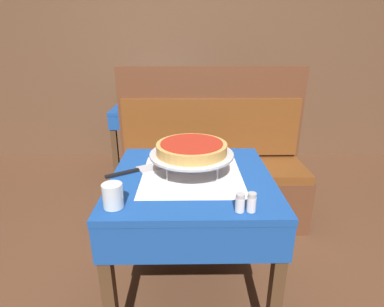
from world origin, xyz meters
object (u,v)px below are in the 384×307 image
object	(u,v)px
deep_dish_pizza	(192,148)
pepper_shaker	(252,202)
dining_table_rear	(159,113)
condiment_caddy	(157,99)
water_glass_near	(113,196)
salt_shaker	(240,203)
booth_bench	(211,178)
pizza_pan_stand	(192,155)
pizza_server	(135,171)
dining_table_front	(192,197)

from	to	relation	value
deep_dish_pizza	pepper_shaker	size ratio (longest dim) A/B	4.33
dining_table_rear	condiment_caddy	size ratio (longest dim) A/B	4.63
water_glass_near	dining_table_rear	bearing A→B (deg)	90.28
dining_table_rear	salt_shaker	distance (m)	2.08
booth_bench	pizza_pan_stand	world-z (taller)	booth_bench
deep_dish_pizza	condiment_caddy	size ratio (longest dim) A/B	1.81
dining_table_rear	water_glass_near	size ratio (longest dim) A/B	8.68
pizza_server	water_glass_near	size ratio (longest dim) A/B	2.68
pizza_server	pepper_shaker	xyz separation A→B (m)	(0.49, -0.36, 0.03)
condiment_caddy	dining_table_front	bearing A→B (deg)	-79.28
dining_table_front	deep_dish_pizza	distance (m)	0.25
dining_table_rear	dining_table_front	bearing A→B (deg)	-79.71
dining_table_rear	salt_shaker	world-z (taller)	salt_shaker
water_glass_near	salt_shaker	xyz separation A→B (m)	(0.47, -0.04, -0.01)
deep_dish_pizza	pepper_shaker	world-z (taller)	deep_dish_pizza
dining_table_rear	pizza_server	size ratio (longest dim) A/B	3.25
booth_bench	pizza_pan_stand	bearing A→B (deg)	-101.22
dining_table_rear	deep_dish_pizza	xyz separation A→B (m)	(0.31, -1.69, 0.23)
pepper_shaker	pizza_pan_stand	bearing A→B (deg)	123.56
dining_table_front	pepper_shaker	xyz separation A→B (m)	(0.21, -0.32, 0.15)
pepper_shaker	dining_table_front	bearing A→B (deg)	124.19
salt_shaker	condiment_caddy	distance (m)	2.08
dining_table_rear	pizza_server	bearing A→B (deg)	-88.74
dining_table_rear	salt_shaker	bearing A→B (deg)	-76.58
water_glass_near	salt_shaker	size ratio (longest dim) A/B	1.32
deep_dish_pizza	condiment_caddy	bearing A→B (deg)	100.80
salt_shaker	pizza_pan_stand	bearing A→B (deg)	117.97
pizza_pan_stand	water_glass_near	distance (m)	0.42
deep_dish_pizza	pizza_server	world-z (taller)	deep_dish_pizza
dining_table_front	water_glass_near	bearing A→B (deg)	-137.08
booth_bench	pizza_pan_stand	distance (m)	0.96
water_glass_near	booth_bench	bearing A→B (deg)	67.07
pizza_pan_stand	water_glass_near	xyz separation A→B (m)	(-0.30, -0.28, -0.05)
booth_bench	water_glass_near	world-z (taller)	booth_bench
dining_table_front	deep_dish_pizza	xyz separation A→B (m)	(0.00, 0.01, 0.25)
pizza_pan_stand	deep_dish_pizza	distance (m)	0.04
booth_bench	pizza_server	distance (m)	0.96
salt_shaker	pepper_shaker	distance (m)	0.04
pizza_pan_stand	pepper_shaker	distance (m)	0.39
deep_dish_pizza	pizza_server	size ratio (longest dim) A/B	1.27
pepper_shaker	condiment_caddy	xyz separation A→B (m)	(-0.54, 2.02, 0.01)
pizza_pan_stand	water_glass_near	world-z (taller)	pizza_pan_stand
booth_bench	condiment_caddy	world-z (taller)	booth_bench
booth_bench	pizza_pan_stand	xyz separation A→B (m)	(-0.16, -0.80, 0.50)
water_glass_near	condiment_caddy	bearing A→B (deg)	90.70
pizza_server	water_glass_near	bearing A→B (deg)	-94.67
booth_bench	dining_table_rear	bearing A→B (deg)	117.70
booth_bench	pizza_server	xyz separation A→B (m)	(-0.43, -0.76, 0.41)
pepper_shaker	pizza_server	bearing A→B (deg)	143.26
pizza_pan_stand	pizza_server	xyz separation A→B (m)	(-0.27, 0.04, -0.09)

